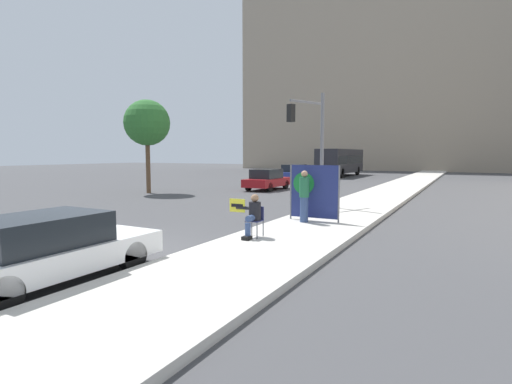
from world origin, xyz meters
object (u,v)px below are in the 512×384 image
parked_car_curbside (46,249)px  city_bus_on_road (341,161)px  seated_protester (253,214)px  protest_banner (314,191)px  car_on_road_nearest (267,180)px  street_tree_near_curb (147,123)px  jogger_on_sidewalk (304,196)px  traffic_light_pole (309,132)px  car_on_road_midblock (295,173)px

parked_car_curbside → city_bus_on_road: city_bus_on_road is taller
seated_protester → protest_banner: size_ratio=0.62×
parked_car_curbside → car_on_road_nearest: bearing=105.0°
parked_car_curbside → street_tree_near_curb: 18.71m
jogger_on_sidewalk → city_bus_on_road: (-8.02, 31.64, 0.68)m
seated_protester → jogger_on_sidewalk: 3.08m
parked_car_curbside → city_bus_on_road: size_ratio=0.41×
seated_protester → traffic_light_pole: (-1.26, 7.66, 2.70)m
car_on_road_nearest → car_on_road_midblock: 9.70m
parked_car_curbside → car_on_road_nearest: (-5.42, 20.24, 0.04)m
city_bus_on_road → car_on_road_nearest: bearing=-88.6°
car_on_road_midblock → street_tree_near_curb: size_ratio=0.74×
parked_car_curbside → street_tree_near_curb: street_tree_near_curb is taller
city_bus_on_road → seated_protester: bearing=-77.5°
parked_car_curbside → car_on_road_nearest: car_on_road_nearest is taller
traffic_light_pole → parked_car_curbside: bearing=-92.4°
traffic_light_pole → car_on_road_midblock: traffic_light_pole is taller
parked_car_curbside → city_bus_on_road: 40.12m
parked_car_curbside → city_bus_on_road: (-5.88, 39.67, 1.08)m
traffic_light_pole → street_tree_near_curb: 11.86m
seated_protester → car_on_road_midblock: car_on_road_midblock is taller
protest_banner → parked_car_curbside: bearing=-105.4°
parked_car_curbside → car_on_road_midblock: size_ratio=1.00×
traffic_light_pole → parked_car_curbside: traffic_light_pole is taller
street_tree_near_curb → car_on_road_midblock: bearing=76.0°
protest_banner → car_on_road_midblock: bearing=114.4°
city_bus_on_road → traffic_light_pole: bearing=-76.6°
jogger_on_sidewalk → car_on_road_midblock: 23.70m
car_on_road_nearest → street_tree_near_curb: size_ratio=0.72×
protest_banner → parked_car_curbside: protest_banner is taller
protest_banner → city_bus_on_road: 32.27m
traffic_light_pole → parked_car_curbside: size_ratio=1.14×
street_tree_near_curb → traffic_light_pole: bearing=-9.3°
jogger_on_sidewalk → protest_banner: (0.18, 0.43, 0.12)m
jogger_on_sidewalk → car_on_road_midblock: (-9.48, 21.72, -0.32)m
street_tree_near_curb → protest_banner: bearing=-24.4°
traffic_light_pole → car_on_road_nearest: (-5.96, 7.59, -2.80)m
jogger_on_sidewalk → car_on_road_nearest: jogger_on_sidewalk is taller
traffic_light_pole → car_on_road_nearest: traffic_light_pole is taller
car_on_road_midblock → jogger_on_sidewalk: bearing=-66.4°
car_on_road_midblock → traffic_light_pole: bearing=-65.3°
protest_banner → traffic_light_pole: (-1.79, 4.19, 2.32)m
seated_protester → car_on_road_nearest: bearing=119.1°
city_bus_on_road → street_tree_near_curb: bearing=-101.8°
traffic_light_pole → parked_car_curbside: (-0.54, -12.65, -2.84)m
car_on_road_midblock → car_on_road_nearest: bearing=-78.6°
jogger_on_sidewalk → traffic_light_pole: size_ratio=0.35×
seated_protester → city_bus_on_road: bearing=106.3°
jogger_on_sidewalk → car_on_road_nearest: size_ratio=0.41×
seated_protester → street_tree_near_curb: 16.49m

